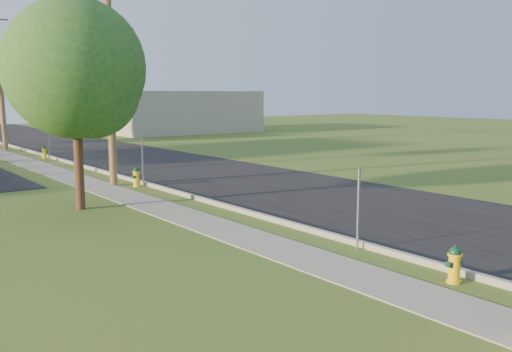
{
  "coord_description": "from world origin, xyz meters",
  "views": [
    {
      "loc": [
        -9.86,
        -5.13,
        3.79
      ],
      "look_at": [
        0.0,
        8.0,
        1.4
      ],
      "focal_mm": 40.0,
      "sensor_mm": 36.0,
      "label": 1
    }
  ],
  "objects_px": {
    "hydrant_mid": "(136,177)",
    "hydrant_near": "(455,264)",
    "utility_pole_far": "(0,78)",
    "hydrant_far": "(44,152)",
    "tree_verge": "(79,74)",
    "utility_pole_mid": "(109,64)"
  },
  "relations": [
    {
      "from": "utility_pole_mid",
      "to": "tree_verge",
      "type": "bearing_deg",
      "value": -124.28
    },
    {
      "from": "utility_pole_far",
      "to": "hydrant_far",
      "type": "bearing_deg",
      "value": -82.46
    },
    {
      "from": "tree_verge",
      "to": "hydrant_far",
      "type": "relative_size",
      "value": 9.11
    },
    {
      "from": "tree_verge",
      "to": "hydrant_near",
      "type": "relative_size",
      "value": 8.71
    },
    {
      "from": "hydrant_mid",
      "to": "hydrant_far",
      "type": "relative_size",
      "value": 1.09
    },
    {
      "from": "hydrant_mid",
      "to": "hydrant_near",
      "type": "bearing_deg",
      "value": -90.35
    },
    {
      "from": "tree_verge",
      "to": "hydrant_mid",
      "type": "relative_size",
      "value": 8.34
    },
    {
      "from": "utility_pole_far",
      "to": "hydrant_mid",
      "type": "xyz_separation_m",
      "value": [
        0.67,
        -18.77,
        -4.4
      ]
    },
    {
      "from": "tree_verge",
      "to": "hydrant_far",
      "type": "height_order",
      "value": "tree_verge"
    },
    {
      "from": "utility_pole_far",
      "to": "hydrant_near",
      "type": "distance_m",
      "value": 33.97
    },
    {
      "from": "tree_verge",
      "to": "hydrant_mid",
      "type": "xyz_separation_m",
      "value": [
        3.37,
        3.2,
        -4.0
      ]
    },
    {
      "from": "utility_pole_far",
      "to": "hydrant_far",
      "type": "xyz_separation_m",
      "value": [
        0.8,
        -6.03,
        -4.44
      ]
    },
    {
      "from": "utility_pole_mid",
      "to": "utility_pole_far",
      "type": "xyz_separation_m",
      "value": [
        0.0,
        18.0,
        -0.15
      ]
    },
    {
      "from": "hydrant_near",
      "to": "hydrant_far",
      "type": "bearing_deg",
      "value": 89.54
    },
    {
      "from": "hydrant_near",
      "to": "utility_pole_far",
      "type": "bearing_deg",
      "value": 90.98
    },
    {
      "from": "hydrant_near",
      "to": "hydrant_far",
      "type": "height_order",
      "value": "hydrant_near"
    },
    {
      "from": "utility_pole_mid",
      "to": "utility_pole_far",
      "type": "relative_size",
      "value": 1.03
    },
    {
      "from": "tree_verge",
      "to": "hydrant_far",
      "type": "xyz_separation_m",
      "value": [
        3.51,
        15.95,
        -4.03
      ]
    },
    {
      "from": "utility_pole_mid",
      "to": "hydrant_far",
      "type": "relative_size",
      "value": 13.06
    },
    {
      "from": "utility_pole_mid",
      "to": "hydrant_near",
      "type": "bearing_deg",
      "value": -87.91
    },
    {
      "from": "hydrant_far",
      "to": "utility_pole_far",
      "type": "bearing_deg",
      "value": 97.54
    },
    {
      "from": "utility_pole_far",
      "to": "hydrant_mid",
      "type": "distance_m",
      "value": 19.29
    }
  ]
}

